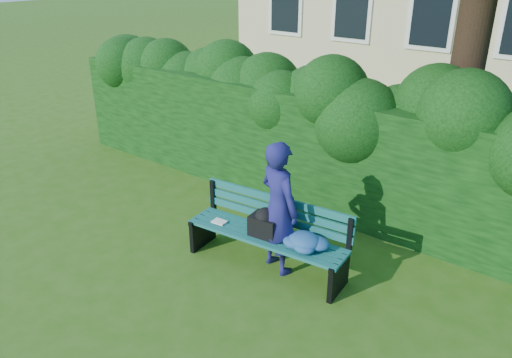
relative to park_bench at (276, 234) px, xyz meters
The scene contains 4 objects.
ground 0.82m from the park_bench, 158.47° to the right, with size 80.00×80.00×0.00m, color #2E5A11.
hedge 2.09m from the park_bench, 106.86° to the left, with size 10.00×1.00×1.80m.
park_bench is the anchor object (origin of this frame).
man_reading 0.35m from the park_bench, 80.75° to the left, with size 0.62×0.41×1.70m, color navy.
Camera 1 is at (3.65, -4.14, 3.65)m, focal length 35.00 mm.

